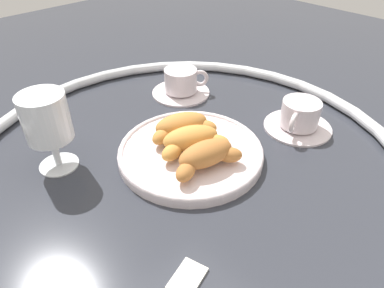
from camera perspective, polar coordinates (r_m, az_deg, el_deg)
ground_plane at (r=0.63m, az=-1.11°, el=-2.56°), size 2.20×2.20×0.00m
table_chrome_rim at (r=0.63m, az=-1.12°, el=-1.70°), size 0.79×0.79×0.02m
pastry_plate at (r=0.63m, az=0.00°, el=-1.40°), size 0.26×0.26×0.02m
croissant_large at (r=0.65m, az=-1.62°, el=2.93°), size 0.13×0.10×0.04m
croissant_small at (r=0.61m, az=0.10°, el=0.56°), size 0.12×0.10×0.04m
croissant_extra at (r=0.58m, az=2.11°, el=-2.11°), size 0.13×0.08×0.04m
coffee_cup_near at (r=0.83m, az=-1.75°, el=9.83°), size 0.14×0.14×0.06m
coffee_cup_far at (r=0.73m, az=17.06°, el=4.17°), size 0.14×0.14×0.06m
juice_glass_left at (r=0.61m, az=-22.64°, el=3.68°), size 0.08×0.08×0.14m
sugar_packet at (r=0.47m, az=-0.76°, el=-20.88°), size 0.06×0.05×0.01m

